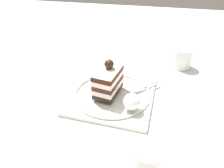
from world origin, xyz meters
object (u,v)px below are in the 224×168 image
at_px(dessert_plate, 112,95).
at_px(drink_glass_near, 146,166).
at_px(whipped_cream_dollop, 132,102).
at_px(fork, 143,87).
at_px(drink_glass_far, 182,59).
at_px(cake_slice, 108,80).

xyz_separation_m(dessert_plate, drink_glass_near, (0.24, 0.12, 0.03)).
xyz_separation_m(whipped_cream_dollop, fork, (-0.10, 0.02, -0.02)).
relative_size(whipped_cream_dollop, drink_glass_near, 0.51).
distance_m(dessert_plate, whipped_cream_dollop, 0.09).
bearing_deg(dessert_plate, drink_glass_near, 26.14).
distance_m(fork, drink_glass_near, 0.29).
relative_size(fork, drink_glass_near, 1.11).
bearing_deg(fork, drink_glass_far, 148.68).
xyz_separation_m(fork, drink_glass_near, (0.29, 0.03, 0.02)).
height_order(dessert_plate, drink_glass_near, drink_glass_near).
height_order(dessert_plate, whipped_cream_dollop, whipped_cream_dollop).
relative_size(drink_glass_near, drink_glass_far, 1.20).
bearing_deg(fork, drink_glass_near, 6.35).
bearing_deg(dessert_plate, drink_glass_far, 139.43).
height_order(dessert_plate, fork, fork).
xyz_separation_m(drink_glass_near, drink_glass_far, (-0.49, 0.09, -0.01)).
bearing_deg(fork, cake_slice, -66.04).
relative_size(cake_slice, drink_glass_near, 1.24).
xyz_separation_m(whipped_cream_dollop, drink_glass_far, (-0.30, 0.14, -0.01)).
xyz_separation_m(cake_slice, drink_glass_near, (0.24, 0.13, -0.02)).
bearing_deg(drink_glass_far, cake_slice, -42.09).
bearing_deg(whipped_cream_dollop, drink_glass_far, 154.68).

